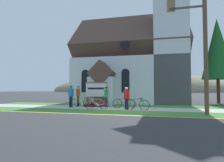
{
  "coord_description": "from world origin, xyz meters",
  "views": [
    {
      "loc": [
        1.9,
        -11.79,
        1.53
      ],
      "look_at": [
        -1.56,
        3.25,
        2.18
      ],
      "focal_mm": 28.38,
      "sensor_mm": 36.0,
      "label": 1
    }
  ],
  "objects_px": {
    "bicycle_yellow": "(97,104)",
    "cyclist_in_blue_jersey": "(106,95)",
    "cyclist_in_white_jersey": "(71,94)",
    "bicycle_orange": "(137,104)",
    "utility_pole": "(203,32)",
    "bicycle_black": "(124,103)",
    "roadside_conifer": "(217,49)",
    "cyclist_in_yellow_jersey": "(127,97)",
    "church_sign": "(96,90)",
    "bicycle_white": "(81,103)",
    "cyclist_in_orange_jersey": "(78,94)"
  },
  "relations": [
    {
      "from": "church_sign",
      "to": "bicycle_white",
      "type": "height_order",
      "value": "church_sign"
    },
    {
      "from": "bicycle_black",
      "to": "bicycle_yellow",
      "type": "bearing_deg",
      "value": -151.47
    },
    {
      "from": "bicycle_white",
      "to": "bicycle_orange",
      "type": "distance_m",
      "value": 4.69
    },
    {
      "from": "bicycle_white",
      "to": "utility_pole",
      "type": "bearing_deg",
      "value": -14.71
    },
    {
      "from": "cyclist_in_yellow_jersey",
      "to": "cyclist_in_white_jersey",
      "type": "height_order",
      "value": "cyclist_in_white_jersey"
    },
    {
      "from": "cyclist_in_blue_jersey",
      "to": "cyclist_in_white_jersey",
      "type": "distance_m",
      "value": 2.87
    },
    {
      "from": "church_sign",
      "to": "cyclist_in_white_jersey",
      "type": "bearing_deg",
      "value": -131.25
    },
    {
      "from": "bicycle_yellow",
      "to": "cyclist_in_yellow_jersey",
      "type": "height_order",
      "value": "cyclist_in_yellow_jersey"
    },
    {
      "from": "utility_pole",
      "to": "bicycle_white",
      "type": "bearing_deg",
      "value": 165.29
    },
    {
      "from": "cyclist_in_orange_jersey",
      "to": "bicycle_yellow",
      "type": "bearing_deg",
      "value": -33.05
    },
    {
      "from": "bicycle_white",
      "to": "utility_pole",
      "type": "xyz_separation_m",
      "value": [
        8.67,
        -2.28,
        4.53
      ]
    },
    {
      "from": "bicycle_yellow",
      "to": "cyclist_in_white_jersey",
      "type": "bearing_deg",
      "value": 166.72
    },
    {
      "from": "cyclist_in_white_jersey",
      "to": "bicycle_yellow",
      "type": "bearing_deg",
      "value": -13.28
    },
    {
      "from": "bicycle_white",
      "to": "cyclist_in_white_jersey",
      "type": "height_order",
      "value": "cyclist_in_white_jersey"
    },
    {
      "from": "cyclist_in_blue_jersey",
      "to": "utility_pole",
      "type": "height_order",
      "value": "utility_pole"
    },
    {
      "from": "cyclist_in_orange_jersey",
      "to": "cyclist_in_blue_jersey",
      "type": "height_order",
      "value": "cyclist_in_orange_jersey"
    },
    {
      "from": "church_sign",
      "to": "cyclist_in_yellow_jersey",
      "type": "xyz_separation_m",
      "value": [
        3.07,
        -2.35,
        -0.44
      ]
    },
    {
      "from": "bicycle_orange",
      "to": "utility_pole",
      "type": "height_order",
      "value": "utility_pole"
    },
    {
      "from": "bicycle_orange",
      "to": "cyclist_in_yellow_jersey",
      "type": "bearing_deg",
      "value": -176.24
    },
    {
      "from": "bicycle_black",
      "to": "cyclist_in_blue_jersey",
      "type": "xyz_separation_m",
      "value": [
        -1.54,
        0.37,
        0.59
      ]
    },
    {
      "from": "roadside_conifer",
      "to": "bicycle_black",
      "type": "bearing_deg",
      "value": -144.24
    },
    {
      "from": "cyclist_in_yellow_jersey",
      "to": "roadside_conifer",
      "type": "relative_size",
      "value": 0.18
    },
    {
      "from": "bicycle_yellow",
      "to": "utility_pole",
      "type": "distance_m",
      "value": 8.47
    },
    {
      "from": "bicycle_yellow",
      "to": "roadside_conifer",
      "type": "distance_m",
      "value": 13.89
    },
    {
      "from": "cyclist_in_white_jersey",
      "to": "roadside_conifer",
      "type": "height_order",
      "value": "roadside_conifer"
    },
    {
      "from": "bicycle_black",
      "to": "bicycle_white",
      "type": "distance_m",
      "value": 3.54
    },
    {
      "from": "cyclist_in_orange_jersey",
      "to": "roadside_conifer",
      "type": "xyz_separation_m",
      "value": [
        12.72,
        5.91,
        4.59
      ]
    },
    {
      "from": "bicycle_black",
      "to": "cyclist_in_blue_jersey",
      "type": "bearing_deg",
      "value": 166.34
    },
    {
      "from": "bicycle_black",
      "to": "utility_pole",
      "type": "height_order",
      "value": "utility_pole"
    },
    {
      "from": "cyclist_in_blue_jersey",
      "to": "cyclist_in_yellow_jersey",
      "type": "bearing_deg",
      "value": -36.89
    },
    {
      "from": "church_sign",
      "to": "cyclist_in_white_jersey",
      "type": "xyz_separation_m",
      "value": [
        -1.55,
        -1.77,
        -0.32
      ]
    },
    {
      "from": "church_sign",
      "to": "cyclist_in_yellow_jersey",
      "type": "relative_size",
      "value": 1.3
    },
    {
      "from": "church_sign",
      "to": "cyclist_in_orange_jersey",
      "type": "relative_size",
      "value": 1.2
    },
    {
      "from": "church_sign",
      "to": "cyclist_in_blue_jersey",
      "type": "distance_m",
      "value": 1.57
    },
    {
      "from": "bicycle_black",
      "to": "roadside_conifer",
      "type": "relative_size",
      "value": 0.2
    },
    {
      "from": "church_sign",
      "to": "bicycle_yellow",
      "type": "relative_size",
      "value": 1.23
    },
    {
      "from": "bicycle_yellow",
      "to": "cyclist_in_blue_jersey",
      "type": "height_order",
      "value": "cyclist_in_blue_jersey"
    },
    {
      "from": "bicycle_white",
      "to": "cyclist_in_blue_jersey",
      "type": "height_order",
      "value": "cyclist_in_blue_jersey"
    },
    {
      "from": "bicycle_black",
      "to": "bicycle_yellow",
      "type": "height_order",
      "value": "bicycle_yellow"
    },
    {
      "from": "cyclist_in_blue_jersey",
      "to": "utility_pole",
      "type": "relative_size",
      "value": 0.19
    },
    {
      "from": "bicycle_black",
      "to": "bicycle_orange",
      "type": "xyz_separation_m",
      "value": [
        1.08,
        -0.99,
        0.01
      ]
    },
    {
      "from": "bicycle_white",
      "to": "cyclist_in_blue_jersey",
      "type": "distance_m",
      "value": 2.16
    },
    {
      "from": "cyclist_in_white_jersey",
      "to": "bicycle_orange",
      "type": "bearing_deg",
      "value": -5.57
    },
    {
      "from": "cyclist_in_yellow_jersey",
      "to": "utility_pole",
      "type": "height_order",
      "value": "utility_pole"
    },
    {
      "from": "bicycle_orange",
      "to": "cyclist_in_orange_jersey",
      "type": "bearing_deg",
      "value": 165.28
    },
    {
      "from": "bicycle_orange",
      "to": "roadside_conifer",
      "type": "xyz_separation_m",
      "value": [
        7.62,
        7.25,
        5.23
      ]
    },
    {
      "from": "cyclist_in_orange_jersey",
      "to": "cyclist_in_yellow_jersey",
      "type": "xyz_separation_m",
      "value": [
        4.35,
        -1.39,
        -0.09
      ]
    },
    {
      "from": "bicycle_black",
      "to": "cyclist_in_yellow_jersey",
      "type": "xyz_separation_m",
      "value": [
        0.34,
        -1.04,
        0.56
      ]
    },
    {
      "from": "church_sign",
      "to": "cyclist_in_orange_jersey",
      "type": "bearing_deg",
      "value": -143.31
    },
    {
      "from": "church_sign",
      "to": "bicycle_white",
      "type": "relative_size",
      "value": 1.26
    }
  ]
}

